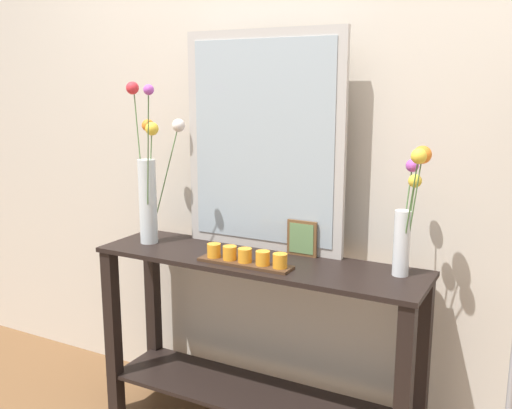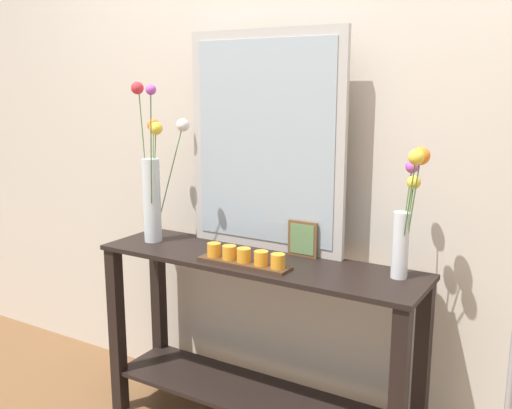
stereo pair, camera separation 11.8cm
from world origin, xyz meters
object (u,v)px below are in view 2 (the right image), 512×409
object	(u,v)px
tall_vase_left	(153,179)
vase_right	(407,212)
candle_tray	(245,258)
mirror_leaning	(265,142)
console_table	(256,332)
picture_frame_small	(303,239)

from	to	relation	value
tall_vase_left	vase_right	distance (m)	1.13
candle_tray	vase_right	bearing A→B (deg)	14.90
mirror_leaning	console_table	bearing A→B (deg)	-72.55
console_table	picture_frame_small	xyz separation A→B (m)	(0.15, 0.13, 0.40)
candle_tray	mirror_leaning	bearing A→B (deg)	102.17
console_table	tall_vase_left	size ratio (longest dim) A/B	1.96
vase_right	candle_tray	world-z (taller)	vase_right
console_table	tall_vase_left	xyz separation A→B (m)	(-0.54, 0.00, 0.61)
vase_right	picture_frame_small	distance (m)	0.48
vase_right	tall_vase_left	bearing A→B (deg)	-176.96
tall_vase_left	picture_frame_small	world-z (taller)	tall_vase_left
mirror_leaning	picture_frame_small	xyz separation A→B (m)	(0.20, -0.03, -0.38)
candle_tray	picture_frame_small	bearing A→B (deg)	56.88
console_table	picture_frame_small	bearing A→B (deg)	40.51
console_table	mirror_leaning	distance (m)	0.80
console_table	tall_vase_left	distance (m)	0.81
console_table	mirror_leaning	world-z (taller)	mirror_leaning
vase_right	console_table	bearing A→B (deg)	-173.90
tall_vase_left	candle_tray	size ratio (longest dim) A/B	1.81
tall_vase_left	picture_frame_small	size ratio (longest dim) A/B	4.76
console_table	vase_right	size ratio (longest dim) A/B	2.84
picture_frame_small	candle_tray	bearing A→B (deg)	-123.12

